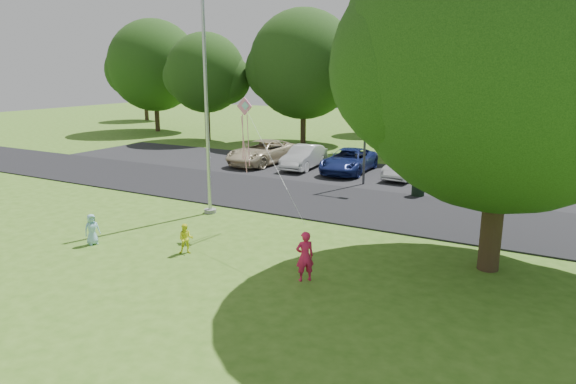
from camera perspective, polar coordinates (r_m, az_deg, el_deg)
The scene contains 14 objects.
ground at distance 15.82m, azimuth -9.53°, elevation -8.32°, with size 120.00×120.00×0.00m, color #3F6E1D.
park_road at distance 23.16m, azimuth 4.36°, elevation -1.03°, with size 60.00×6.00×0.06m, color black.
parking_strip at distance 29.05m, azimuth 9.73°, elevation 1.81°, with size 42.00×7.00×0.06m, color black.
flagpole at distance 20.86m, azimuth -9.03°, elevation 8.77°, with size 0.50×0.50×10.00m.
street_lamp at distance 26.04m, azimuth 9.13°, elevation 8.54°, with size 1.71×0.24×6.07m.
trash_can at distance 24.67m, azimuth 14.27°, elevation 0.63°, with size 0.63×0.63×1.00m.
big_tree at distance 15.52m, azimuth 22.88°, elevation 13.77°, with size 9.64×9.07×10.94m.
tree_row at distance 36.46m, azimuth 17.21°, elevation 12.76°, with size 64.35×11.94×10.88m.
horizon_trees at distance 45.61m, azimuth 22.77°, elevation 10.59°, with size 77.46×7.20×7.02m.
parked_cars at distance 28.81m, azimuth 10.49°, elevation 3.18°, with size 17.29×5.62×1.47m.
woman at distance 14.48m, azimuth 1.88°, elevation -7.15°, with size 0.53×0.35×1.45m, color #E41E52.
child_yellow at distance 16.94m, azimuth -11.28°, elevation -5.12°, with size 0.48×0.38×1.00m, color #FAFF28.
child_blue at distance 18.68m, azimuth -20.95°, elevation -3.90°, with size 0.52×0.34×1.06m, color #99D1EB.
kite at distance 18.42m, azimuth -4.72°, elevation 8.01°, with size 4.42×3.53×3.22m.
Camera 1 is at (9.27, -11.41, 5.85)m, focal length 32.00 mm.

